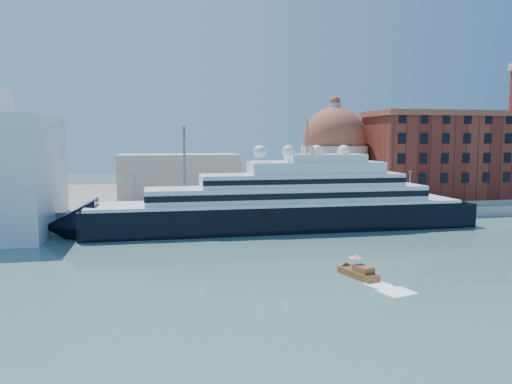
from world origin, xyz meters
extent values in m
plane|color=#365E58|center=(0.00, 0.00, 0.00)|extent=(400.00, 400.00, 0.00)
cube|color=gray|center=(0.00, 34.00, 1.25)|extent=(180.00, 10.00, 2.50)
cube|color=slate|center=(0.00, 75.00, 1.00)|extent=(260.00, 72.00, 2.00)
cube|color=slate|center=(0.00, 29.50, 3.10)|extent=(180.00, 0.10, 1.20)
cube|color=black|center=(-2.34, 23.00, 2.09)|extent=(74.25, 11.42, 6.19)
cone|color=black|center=(-41.37, 23.00, 2.09)|extent=(9.52, 11.42, 11.42)
cube|color=black|center=(34.78, 23.00, 1.90)|extent=(5.71, 10.47, 5.71)
cube|color=white|center=(-2.34, 23.00, 5.43)|extent=(72.34, 11.61, 0.57)
cube|color=white|center=(-0.44, 23.00, 7.14)|extent=(55.21, 9.52, 2.86)
cube|color=black|center=(-0.44, 18.24, 7.14)|extent=(55.21, 0.15, 1.14)
cube|color=white|center=(2.42, 23.00, 9.80)|extent=(39.98, 8.57, 2.47)
cube|color=white|center=(5.27, 23.00, 12.18)|extent=(26.65, 7.62, 2.28)
cube|color=white|center=(7.18, 23.00, 14.09)|extent=(15.23, 6.66, 1.52)
cylinder|color=slate|center=(3.37, 23.00, 18.09)|extent=(0.29, 0.29, 6.66)
sphere|color=white|center=(-6.15, 23.00, 15.42)|extent=(2.47, 2.47, 2.47)
sphere|color=white|center=(-0.44, 23.00, 15.42)|extent=(2.47, 2.47, 2.47)
sphere|color=white|center=(5.27, 23.00, 15.42)|extent=(2.47, 2.47, 2.47)
sphere|color=white|center=(10.98, 23.00, 15.42)|extent=(2.47, 2.47, 2.47)
cube|color=brown|center=(-0.51, -12.03, 0.36)|extent=(3.65, 6.56, 1.04)
cube|color=brown|center=(-0.23, -13.04, 1.25)|extent=(2.29, 2.94, 0.83)
cylinder|color=slate|center=(-0.65, -11.53, 1.66)|extent=(0.06, 0.06, 1.66)
cone|color=red|center=(-0.65, -11.53, 2.60)|extent=(1.87, 1.87, 0.42)
cube|color=maroon|center=(52.00, 52.00, 13.00)|extent=(42.00, 18.00, 22.00)
cube|color=brown|center=(52.00, 52.00, 24.50)|extent=(43.00, 19.00, 1.50)
cylinder|color=beige|center=(22.00, 58.00, 9.00)|extent=(18.00, 18.00, 14.00)
sphere|color=brown|center=(22.00, 58.00, 18.00)|extent=(17.00, 17.00, 17.00)
cylinder|color=beige|center=(22.00, 58.00, 26.00)|extent=(3.00, 3.00, 3.00)
cube|color=beige|center=(8.00, 56.00, 7.00)|extent=(18.00, 14.00, 10.00)
cube|color=beige|center=(-20.00, 58.00, 8.00)|extent=(30.00, 16.00, 12.00)
cylinder|color=slate|center=(-30.00, 31.00, 6.50)|extent=(0.24, 0.24, 8.00)
cube|color=slate|center=(-30.00, 31.00, 10.60)|extent=(0.80, 0.30, 0.25)
cylinder|color=slate|center=(0.00, 31.00, 6.50)|extent=(0.24, 0.24, 8.00)
cube|color=slate|center=(0.00, 31.00, 10.60)|extent=(0.80, 0.30, 0.25)
cylinder|color=slate|center=(30.00, 31.00, 6.50)|extent=(0.24, 0.24, 8.00)
cube|color=slate|center=(30.00, 31.00, 10.60)|extent=(0.80, 0.30, 0.25)
cylinder|color=slate|center=(-20.00, 33.00, 11.50)|extent=(0.50, 0.50, 18.00)
camera|label=1|loc=(-26.06, -71.23, 17.77)|focal=35.00mm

